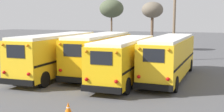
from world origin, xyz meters
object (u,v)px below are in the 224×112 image
school_bus_0 (57,53)px  traffic_cone (68,108)px  school_bus_2 (125,58)px  bare_tree_1 (152,11)px  utility_pole (174,20)px  school_bus_3 (170,56)px  school_bus_1 (100,52)px  bare_tree_0 (112,9)px

school_bus_0 → traffic_cone: (5.54, -7.59, -1.52)m
school_bus_2 → bare_tree_1: (-3.17, 20.41, 3.98)m
utility_pole → school_bus_3: bearing=-81.7°
school_bus_1 → utility_pole: 11.21m
school_bus_2 → bare_tree_1: bare_tree_1 is taller
bare_tree_1 → traffic_cone: 28.86m
utility_pole → bare_tree_1: utility_pole is taller
school_bus_0 → bare_tree_1: bare_tree_1 is taller
utility_pole → traffic_cone: (-1.52, -19.65, -4.15)m
school_bus_3 → utility_pole: utility_pole is taller
school_bus_0 → bare_tree_1: 21.11m
utility_pole → bare_tree_0: 14.53m
school_bus_1 → school_bus_2: school_bus_1 is taller
school_bus_1 → bare_tree_0: bearing=109.6°
school_bus_1 → utility_pole: bearing=67.2°
school_bus_1 → bare_tree_0: bare_tree_0 is taller
bare_tree_0 → school_bus_1: bearing=-70.4°
bare_tree_1 → school_bus_1: bearing=-89.0°
school_bus_3 → bare_tree_0: bare_tree_0 is taller
traffic_cone → school_bus_3: bearing=73.2°
utility_pole → traffic_cone: utility_pole is taller
school_bus_3 → bare_tree_1: size_ratio=1.50×
school_bus_1 → traffic_cone: bearing=-74.3°
school_bus_0 → school_bus_1: school_bus_0 is taller
school_bus_1 → bare_tree_0: 20.91m
school_bus_3 → school_bus_0: bearing=-165.5°
utility_pole → school_bus_2: bearing=-96.7°
school_bus_3 → traffic_cone: 10.32m
school_bus_2 → bare_tree_1: size_ratio=1.43×
school_bus_3 → utility_pole: bearing=98.3°
school_bus_2 → utility_pole: bearing=83.3°
traffic_cone → school_bus_1: bearing=105.7°
school_bus_0 → school_bus_2: school_bus_0 is taller
school_bus_0 → school_bus_3: (8.50, 2.20, -0.07)m
school_bus_2 → school_bus_3: (2.83, 2.01, 0.04)m
bare_tree_0 → traffic_cone: bearing=-71.7°
school_bus_0 → school_bus_1: size_ratio=1.02×
school_bus_0 → utility_pole: (7.05, 12.06, 2.63)m
school_bus_0 → utility_pole: 14.22m
school_bus_3 → bare_tree_1: 19.75m
school_bus_3 → bare_tree_0: size_ratio=1.39×
school_bus_1 → bare_tree_1: 18.99m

